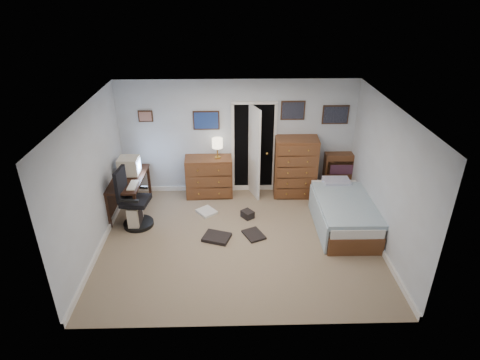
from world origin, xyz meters
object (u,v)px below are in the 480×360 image
computer_desk (124,186)px  tall_dresser (295,167)px  office_chair (133,204)px  bed (343,212)px  low_dresser (209,176)px

computer_desk → tall_dresser: (3.53, 0.63, 0.07)m
office_chair → computer_desk: bearing=124.5°
office_chair → tall_dresser: size_ratio=0.90×
tall_dresser → bed: 1.53m
computer_desk → tall_dresser: bearing=11.3°
low_dresser → bed: 2.92m
tall_dresser → office_chair: bearing=-157.6°
office_chair → low_dresser: 1.84m
bed → low_dresser: bearing=153.9°
office_chair → bed: office_chair is taller
low_dresser → computer_desk: bearing=-160.8°
low_dresser → bed: low_dresser is taller
computer_desk → low_dresser: bearing=22.7°
low_dresser → tall_dresser: bearing=-3.2°
low_dresser → office_chair: bearing=-141.9°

